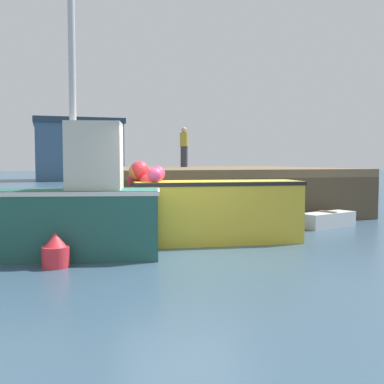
% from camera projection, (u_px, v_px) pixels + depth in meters
% --- Properties ---
extents(ground, '(120.00, 160.00, 0.10)m').
position_uv_depth(ground, '(185.00, 258.00, 9.09)').
color(ground, '#334C60').
extents(pier, '(9.23, 8.04, 1.59)m').
position_uv_depth(pier, '(204.00, 175.00, 16.53)').
color(pier, brown).
rests_on(pier, ground).
extents(fishing_boat_near_left, '(3.43, 1.90, 5.32)m').
position_uv_depth(fishing_boat_near_left, '(78.00, 208.00, 8.90)').
color(fishing_boat_near_left, '#23564C').
rests_on(fishing_boat_near_left, ground).
extents(fishing_boat_near_right, '(3.92, 1.65, 1.85)m').
position_uv_depth(fishing_boat_near_right, '(214.00, 209.00, 10.55)').
color(fishing_boat_near_right, gold).
rests_on(fishing_boat_near_right, ground).
extents(rowboat, '(1.85, 1.13, 0.45)m').
position_uv_depth(rowboat, '(327.00, 220.00, 13.02)').
color(rowboat, silver).
rests_on(rowboat, ground).
extents(dockworker, '(0.34, 0.34, 1.61)m').
position_uv_depth(dockworker, '(184.00, 147.00, 18.89)').
color(dockworker, '#2D3342').
rests_on(dockworker, pier).
extents(warehouse, '(8.07, 7.12, 5.72)m').
position_uv_depth(warehouse, '(78.00, 150.00, 44.75)').
color(warehouse, '#385675').
rests_on(warehouse, ground).
extents(mooring_buoy_foreground, '(0.48, 0.48, 0.60)m').
position_uv_depth(mooring_buoy_foreground, '(56.00, 252.00, 8.09)').
color(mooring_buoy_foreground, red).
rests_on(mooring_buoy_foreground, ground).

